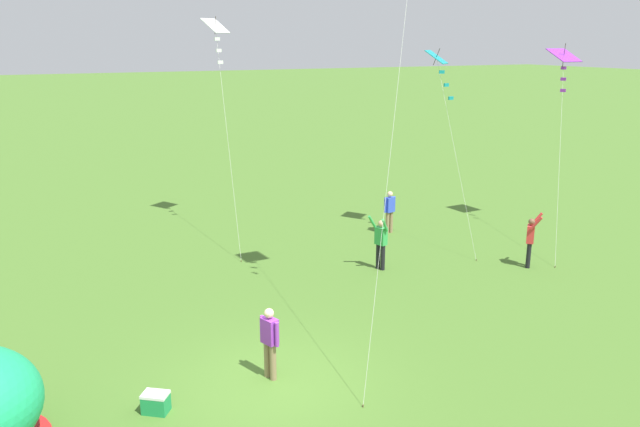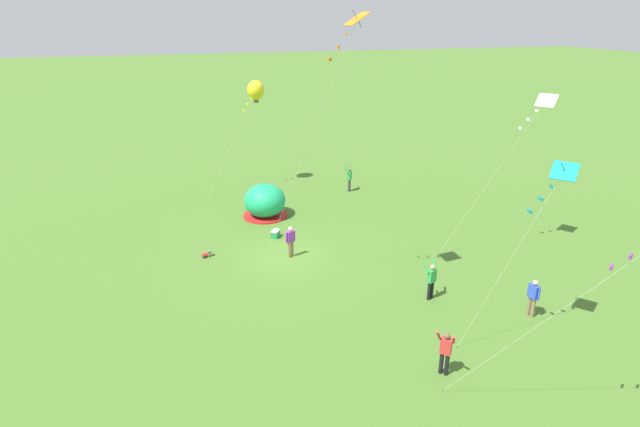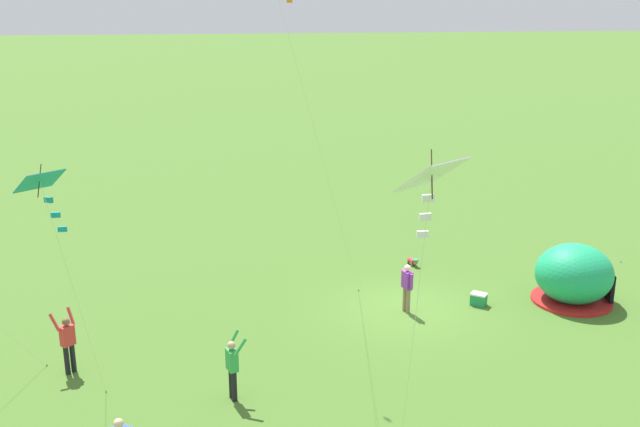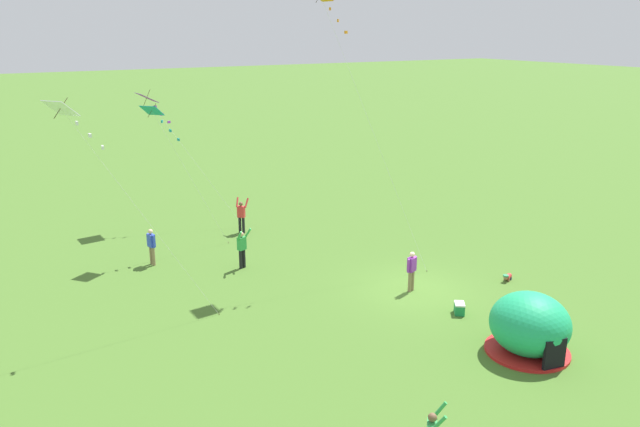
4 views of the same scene
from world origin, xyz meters
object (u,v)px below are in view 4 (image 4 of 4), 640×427
Objects in this scene: cooler_box at (459,308)px; person_arms_raised at (242,247)px; toddler_crawling at (507,277)px; person_watching_sky at (412,269)px; kite_white at (69,117)px; popup_tent at (530,325)px; kite_purple at (150,101)px; kite_teal at (157,116)px; kite_orange at (326,6)px; person_with_toddler at (151,245)px; person_far_back at (241,215)px.

cooler_box is 0.34× the size of person_arms_raised.
person_watching_sky is at bearing 73.49° from toddler_crawling.
cooler_box is 15.49m from kite_white.
popup_tent is at bearing -156.59° from person_arms_raised.
cooler_box is at bearing -159.53° from kite_purple.
person_arms_raised is at bearing 31.46° from cooler_box.
kite_white is at bearing 145.45° from kite_teal.
toddler_crawling is 18.54m from kite_white.
kite_purple reaches higher than cooler_box.
kite_purple is at bearing 22.95° from person_watching_sky.
person_watching_sky is 11.46m from kite_orange.
popup_tent reaches higher than person_arms_raised.
kite_white reaches higher than person_watching_sky.
toddler_crawling is at bearing -106.51° from person_watching_sky.
person_far_back is at bearing -67.78° from person_with_toddler.
toddler_crawling is 0.32× the size of person_with_toddler.
person_with_toddler is at bearing 61.16° from kite_orange.
kite_white is (-6.99, 4.81, 1.15)m from kite_teal.
person_far_back is at bearing -141.78° from kite_purple.
kite_orange is (-10.20, -4.81, 4.64)m from kite_purple.
kite_white is at bearing 130.73° from person_far_back.
cooler_box is 1.17× the size of toddler_crawling.
toddler_crawling is at bearing -40.49° from popup_tent.
popup_tent reaches higher than cooler_box.
kite_purple reaches higher than person_far_back.
cooler_box is 0.34× the size of person_far_back.
kite_purple is 0.61× the size of kite_orange.
cooler_box is at bearing -166.86° from kite_orange.
person_far_back is 12.13m from kite_orange.
kite_teal reaches higher than popup_tent.
person_with_toddler is at bearing 161.14° from kite_purple.
person_far_back is at bearing 14.41° from kite_orange.
kite_teal is at bearing 167.44° from kite_purple.
kite_purple is at bearing 38.22° from person_far_back.
kite_teal is (12.33, 7.62, 6.40)m from cooler_box.
kite_orange is (7.20, 1.68, 11.16)m from cooler_box.
kite_teal is at bearing 25.67° from popup_tent.
person_arms_raised is at bearing -125.87° from person_with_toddler.
person_watching_sky is at bearing -139.86° from person_arms_raised.
person_watching_sky reaches higher than cooler_box.
person_arms_raised is 0.26× the size of kite_purple.
kite_orange is at bearing -80.20° from kite_white.
kite_purple is 12.19m from kite_orange.
person_far_back is 0.26× the size of kite_teal.
person_watching_sky is at bearing -134.94° from person_with_toddler.
cooler_box is at bearing -113.23° from kite_white.
kite_teal is (15.72, 7.56, 5.62)m from popup_tent.
person_far_back is at bearing 13.72° from cooler_box.
kite_orange is at bearing 8.68° from popup_tent.
cooler_box is 13.67m from person_far_back.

